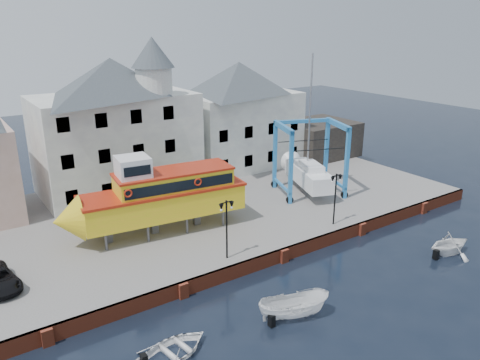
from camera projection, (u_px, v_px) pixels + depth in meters
ground at (284, 262)px, 33.21m from camera, size 140.00×140.00×0.00m
hardstanding at (206, 207)px, 41.67m from camera, size 44.00×22.00×1.00m
quay_wall at (283, 255)px, 33.14m from camera, size 44.00×0.47×1.00m
building_white_main at (117, 124)px, 42.68m from camera, size 14.00×8.30×14.00m
building_white_right at (239, 115)px, 50.76m from camera, size 12.00×8.00×11.20m
shed_dark at (318, 138)px, 55.67m from camera, size 8.00×7.00×4.00m
lamp_post_left at (227, 215)px, 30.69m from camera, size 1.12×0.32×4.20m
lamp_post_right at (336, 186)px, 36.00m from camera, size 1.12×0.32×4.20m
tour_boat at (153, 197)px, 34.61m from camera, size 14.38×4.92×6.14m
travel_lift at (306, 169)px, 43.83m from camera, size 7.10×8.60×12.65m
motorboat_a at (293, 317)px, 27.02m from camera, size 4.49×3.00×1.62m
motorboat_c at (448, 254)px, 34.41m from camera, size 4.00×3.61×1.86m
motorboat_d at (174, 355)px, 23.94m from camera, size 4.39×3.46×0.82m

